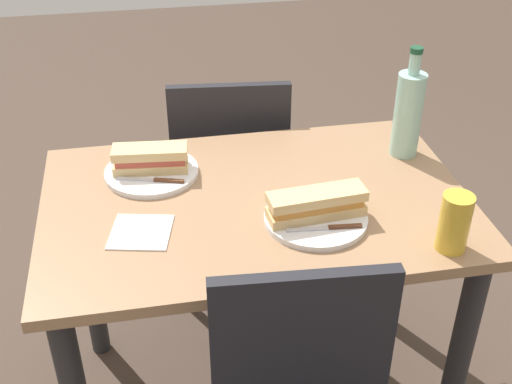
% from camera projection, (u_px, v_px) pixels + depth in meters
% --- Properties ---
extents(dining_table, '(1.08, 0.71, 0.74)m').
position_uv_depth(dining_table, '(256.00, 239.00, 1.76)').
color(dining_table, '#997251').
rests_on(dining_table, ground).
extents(chair_near, '(0.44, 0.44, 0.86)m').
position_uv_depth(chair_near, '(229.00, 172.00, 2.28)').
color(chair_near, black).
rests_on(chair_near, ground).
extents(plate_near, '(0.25, 0.25, 0.01)m').
position_uv_depth(plate_near, '(152.00, 172.00, 1.78)').
color(plate_near, white).
rests_on(plate_near, dining_table).
extents(baguette_sandwich_near, '(0.20, 0.09, 0.07)m').
position_uv_depth(baguette_sandwich_near, '(150.00, 159.00, 1.76)').
color(baguette_sandwich_near, '#DBB77A').
rests_on(baguette_sandwich_near, plate_near).
extents(knife_near, '(0.18, 0.06, 0.01)m').
position_uv_depth(knife_near, '(154.00, 180.00, 1.73)').
color(knife_near, silver).
rests_on(knife_near, plate_near).
extents(plate_far, '(0.25, 0.25, 0.01)m').
position_uv_depth(plate_far, '(316.00, 218.00, 1.60)').
color(plate_far, white).
rests_on(plate_far, dining_table).
extents(baguette_sandwich_far, '(0.24, 0.09, 0.07)m').
position_uv_depth(baguette_sandwich_far, '(317.00, 204.00, 1.58)').
color(baguette_sandwich_far, '#DBB77A').
rests_on(baguette_sandwich_far, plate_far).
extents(knife_far, '(0.18, 0.03, 0.01)m').
position_uv_depth(knife_far, '(329.00, 228.00, 1.55)').
color(knife_far, silver).
rests_on(knife_far, plate_far).
extents(water_bottle, '(0.08, 0.08, 0.31)m').
position_uv_depth(water_bottle, '(408.00, 113.00, 1.81)').
color(water_bottle, '#99C6B7').
rests_on(water_bottle, dining_table).
extents(beer_glass, '(0.07, 0.07, 0.14)m').
position_uv_depth(beer_glass, '(454.00, 223.00, 1.48)').
color(beer_glass, gold).
rests_on(beer_glass, dining_table).
extents(paper_napkin, '(0.17, 0.17, 0.00)m').
position_uv_depth(paper_napkin, '(141.00, 232.00, 1.56)').
color(paper_napkin, white).
rests_on(paper_napkin, dining_table).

